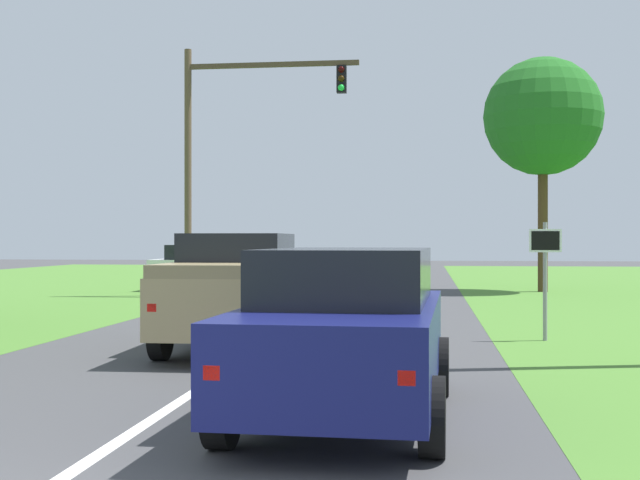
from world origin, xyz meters
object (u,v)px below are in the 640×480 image
red_suv_near (347,328)px  keep_moving_sign (545,265)px  oak_tree_right (543,117)px  crossing_suv_far (208,267)px  pickup_truck_lead (240,290)px  traffic_light (228,137)px

red_suv_near → keep_moving_sign: keep_moving_sign is taller
oak_tree_right → crossing_suv_far: bearing=-175.1°
pickup_truck_lead → crossing_suv_far: bearing=106.8°
traffic_light → crossing_suv_far: traffic_light is taller
keep_moving_sign → oak_tree_right: 16.23m
red_suv_near → pickup_truck_lead: 5.95m
oak_tree_right → red_suv_near: bearing=-102.7°
red_suv_near → crossing_suv_far: bearing=108.7°
traffic_light → oak_tree_right: bearing=19.2°
pickup_truck_lead → oak_tree_right: (7.50, 17.17, 5.39)m
pickup_truck_lead → traffic_light: size_ratio=0.65×
pickup_truck_lead → crossing_suv_far: pickup_truck_lead is taller
keep_moving_sign → crossing_suv_far: 17.63m
red_suv_near → oak_tree_right: 23.80m
crossing_suv_far → keep_moving_sign: bearing=-54.0°
red_suv_near → oak_tree_right: (5.09, 22.61, 5.45)m
red_suv_near → crossing_suv_far: red_suv_near is taller
traffic_light → red_suv_near: bearing=-72.7°
red_suv_near → pickup_truck_lead: bearing=113.9°
pickup_truck_lead → keep_moving_sign: (5.49, 1.84, 0.42)m
red_suv_near → oak_tree_right: size_ratio=0.56×
crossing_suv_far → oak_tree_right: bearing=4.9°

